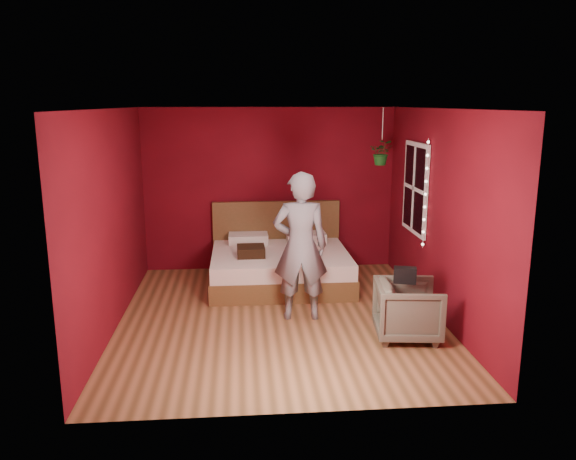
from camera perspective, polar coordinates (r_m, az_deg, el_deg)
The scene contains 10 objects.
floor at distance 7.21m, azimuth -0.84°, elevation -8.90°, with size 4.50×4.50×0.00m, color #9B643E.
room_walls at distance 6.77m, azimuth -0.88°, elevation 4.42°, with size 4.04×4.54×2.62m.
window at distance 8.05m, azimuth 12.78°, elevation 4.16°, with size 0.05×0.97×1.27m.
fairy_lights at distance 7.55m, azimuth 13.79°, elevation 3.55°, with size 0.04×0.04×1.45m.
bed at distance 8.47m, azimuth -0.85°, elevation -3.47°, with size 2.04×1.73×1.12m.
person at distance 6.93m, azimuth 1.27°, elevation -1.69°, with size 0.68×0.45×1.86m, color slate.
armchair at distance 6.67m, azimuth 12.10°, elevation -7.95°, with size 0.71×0.73×0.67m, color #5D5B49.
handbag at distance 6.52m, azimuth 11.80°, elevation -4.51°, with size 0.25×0.13×0.18m, color black.
throw_pillow at distance 8.10m, azimuth -3.78°, elevation -2.15°, with size 0.39×0.39×0.14m, color #331D11.
hanging_plant at distance 8.14m, azimuth 9.50°, elevation 7.77°, with size 0.39×0.36×0.80m.
Camera 1 is at (-0.47, -6.68, 2.67)m, focal length 35.00 mm.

